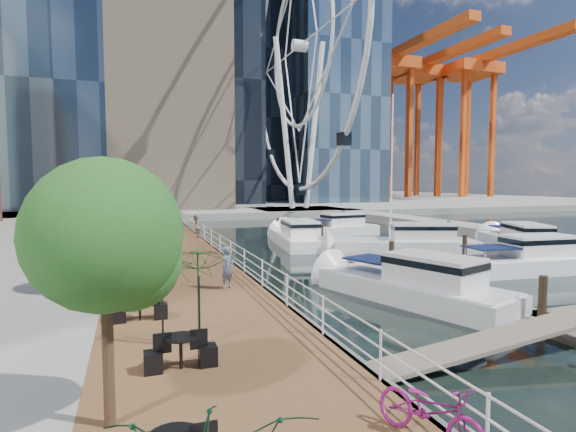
# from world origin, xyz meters

# --- Properties ---
(ground) EXTENTS (520.00, 520.00, 0.00)m
(ground) POSITION_xyz_m (0.00, 0.00, 0.00)
(ground) COLOR black
(ground) RESTS_ON ground
(boardwalk) EXTENTS (6.00, 60.00, 1.00)m
(boardwalk) POSITION_xyz_m (-9.00, 15.00, 0.50)
(boardwalk) COLOR brown
(boardwalk) RESTS_ON ground
(seawall) EXTENTS (0.25, 60.00, 1.00)m
(seawall) POSITION_xyz_m (-6.00, 15.00, 0.50)
(seawall) COLOR #595954
(seawall) RESTS_ON ground
(land_far) EXTENTS (200.00, 114.00, 1.00)m
(land_far) POSITION_xyz_m (0.00, 102.00, 0.50)
(land_far) COLOR gray
(land_far) RESTS_ON ground
(breakwater) EXTENTS (4.00, 60.00, 1.00)m
(breakwater) POSITION_xyz_m (20.00, 20.00, 0.50)
(breakwater) COLOR gray
(breakwater) RESTS_ON ground
(pier) EXTENTS (14.00, 12.00, 1.00)m
(pier) POSITION_xyz_m (14.00, 52.00, 0.50)
(pier) COLOR gray
(pier) RESTS_ON ground
(railing) EXTENTS (0.10, 60.00, 1.05)m
(railing) POSITION_xyz_m (-6.10, 15.00, 1.52)
(railing) COLOR white
(railing) RESTS_ON boardwalk
(floating_docks) EXTENTS (16.00, 34.00, 2.60)m
(floating_docks) POSITION_xyz_m (7.97, 9.98, 0.49)
(floating_docks) COLOR #6D6051
(floating_docks) RESTS_ON ground
(ferris_wheel) EXTENTS (5.80, 45.60, 47.80)m
(ferris_wheel) POSITION_xyz_m (14.00, 52.00, 25.92)
(ferris_wheel) COLOR white
(ferris_wheel) RESTS_ON ground
(port_cranes) EXTENTS (40.00, 52.00, 38.00)m
(port_cranes) POSITION_xyz_m (67.67, 95.67, 20.00)
(port_cranes) COLOR #D84C14
(port_cranes) RESTS_ON ground
(street_trees) EXTENTS (2.60, 42.60, 4.60)m
(street_trees) POSITION_xyz_m (-11.40, 14.00, 4.29)
(street_trees) COLOR #3F2B1C
(street_trees) RESTS_ON ground
(cafe_tables) EXTENTS (2.50, 13.70, 0.74)m
(cafe_tables) POSITION_xyz_m (-10.40, -2.00, 1.37)
(cafe_tables) COLOR black
(cafe_tables) RESTS_ON ground
(yacht_foreground) EXTENTS (10.28, 3.64, 2.15)m
(yacht_foreground) POSITION_xyz_m (9.92, 5.37, 0.00)
(yacht_foreground) COLOR white
(yacht_foreground) RESTS_ON ground
(bicycle) EXTENTS (1.33, 2.05, 1.02)m
(bicycle) POSITION_xyz_m (-6.50, -8.20, 1.51)
(bicycle) COLOR #82125D
(bicycle) RESTS_ON boardwalk
(pedestrian_near) EXTENTS (0.72, 0.68, 1.66)m
(pedestrian_near) POSITION_xyz_m (-7.48, 3.11, 1.83)
(pedestrian_near) COLOR #51556C
(pedestrian_near) RESTS_ON boardwalk
(pedestrian_mid) EXTENTS (0.92, 1.03, 1.74)m
(pedestrian_mid) POSITION_xyz_m (-6.50, 19.62, 1.87)
(pedestrian_mid) COLOR #7B6C55
(pedestrian_mid) RESTS_ON boardwalk
(pedestrian_far) EXTENTS (1.01, 0.60, 1.62)m
(pedestrian_far) POSITION_xyz_m (-9.81, 28.20, 1.81)
(pedestrian_far) COLOR #383C46
(pedestrian_far) RESTS_ON boardwalk
(moored_yachts) EXTENTS (22.65, 38.23, 11.50)m
(moored_yachts) POSITION_xyz_m (7.53, 12.98, 0.00)
(moored_yachts) COLOR silver
(moored_yachts) RESTS_ON ground
(cafe_seating) EXTENTS (4.56, 12.32, 2.71)m
(cafe_seating) POSITION_xyz_m (-10.14, -6.30, 2.27)
(cafe_seating) COLOR #0D321C
(cafe_seating) RESTS_ON ground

